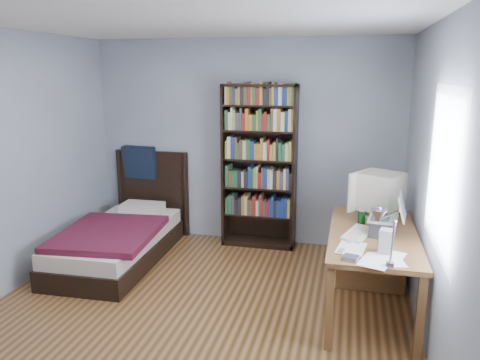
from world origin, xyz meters
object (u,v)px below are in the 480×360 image
Objects in this scene: crt_monitor at (378,192)px; laptop at (385,223)px; desk at (370,250)px; bed at (121,236)px; speaker at (386,242)px; bookshelf at (259,167)px; soda_can at (362,217)px; keyboard at (358,234)px; desk_lamp at (381,222)px.

laptop is at bearing -85.01° from crt_monitor.
bed is (-2.74, 0.17, -0.15)m from desk.
bookshelf is (-1.36, 1.84, 0.16)m from speaker.
bookshelf is (-1.33, 0.90, 0.00)m from crt_monitor.
crt_monitor is 0.34m from soda_can.
soda_can is (-0.10, -0.17, 0.38)m from desk.
crt_monitor is 0.65m from keyboard.
bookshelf is at bearing 146.40° from keyboard.
crt_monitor is 2.79× the size of speaker.
speaker reaches higher than desk.
speaker is (0.07, -0.88, 0.41)m from desk.
bed is at bearing 176.52° from desk.
crt_monitor is at bearing 103.73° from speaker.
bookshelf is (-1.19, 1.13, 0.19)m from soda_can.
desk_lamp is at bearing -95.94° from laptop.
desk_lamp is (-0.11, -1.02, 0.33)m from laptop.
desk_lamp is 0.27× the size of bed.
bed is (-2.61, 0.68, -0.48)m from keyboard.
bookshelf is (-1.27, 2.43, -0.18)m from desk_lamp.
laptop is at bearing 84.06° from desk_lamp.
soda_can is 0.06× the size of bed.
crt_monitor reaches higher than soda_can.
desk_lamp reaches higher than soda_can.
soda_can is (0.03, 0.34, 0.05)m from keyboard.
speaker is (-0.02, -0.43, -0.01)m from laptop.
soda_can is 2.72m from bed.
desk is at bearing 89.22° from desk_lamp.
laptop is at bearing 32.92° from keyboard.
desk is 0.76× the size of bed.
bookshelf is at bearing 28.66° from bed.
bed is (-1.45, -0.79, -0.73)m from bookshelf.
speaker is at bearing 81.30° from desk_lamp.
desk_lamp is (-0.02, -1.47, 0.76)m from desk.
desk_lamp is 2.75m from bookshelf.
speaker is at bearing -53.55° from bookshelf.
laptop is 0.34m from soda_can.
desk_lamp is 1.35m from soda_can.
bookshelf is 1.81m from bed.
speaker is (0.03, -0.95, -0.16)m from crt_monitor.
bed is (-2.83, 0.62, -0.58)m from laptop.
speaker reaches higher than keyboard.
keyboard is 1.89m from bookshelf.
bookshelf is (-1.38, 1.42, 0.15)m from laptop.
keyboard is (-0.17, -0.58, -0.24)m from crt_monitor.
desk_lamp is at bearing -90.78° from desk.
keyboard is at bearing -165.32° from laptop.
crt_monitor is 1.43× the size of laptop.
crt_monitor is 1.00× the size of desk_lamp.
keyboard is at bearing -14.59° from bed.
keyboard is 3.45× the size of soda_can.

